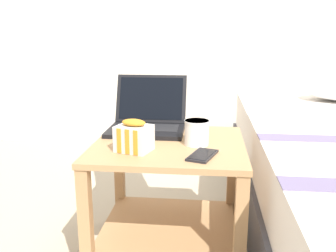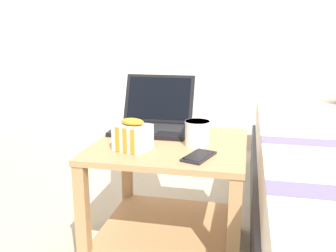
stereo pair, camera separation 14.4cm
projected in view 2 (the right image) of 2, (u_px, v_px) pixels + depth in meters
The scene contains 5 objects.
bedside_table at pixel (170, 184), 1.55m from camera, with size 0.60×0.57×0.50m.
laptop at pixel (153, 119), 1.70m from camera, with size 0.33×0.33×0.23m.
mug_front_left at pixel (197, 132), 1.46m from camera, with size 0.10×0.14×0.10m.
snack_bag at pixel (133, 136), 1.40m from camera, with size 0.15×0.13×0.12m.
cell_phone at pixel (199, 156), 1.33m from camera, with size 0.12×0.16×0.01m.
Camera 2 is at (0.29, -1.41, 0.94)m, focal length 40.00 mm.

